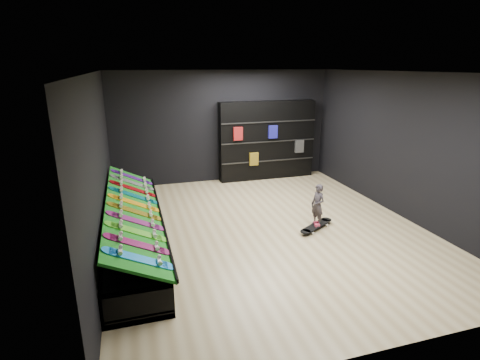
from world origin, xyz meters
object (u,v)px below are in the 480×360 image
object	(u,v)px
floor_skateboard	(316,227)
child	(317,213)
display_rack	(133,233)
back_shelving	(267,140)

from	to	relation	value
floor_skateboard	child	size ratio (longest dim) A/B	1.94
display_rack	floor_skateboard	xyz separation A→B (m)	(3.48, -0.30, -0.20)
floor_skateboard	child	xyz separation A→B (m)	(0.00, 0.00, 0.29)
back_shelving	floor_skateboard	world-z (taller)	back_shelving
display_rack	back_shelving	world-z (taller)	back_shelving
back_shelving	display_rack	bearing A→B (deg)	-138.64
display_rack	back_shelving	distance (m)	5.09
display_rack	floor_skateboard	world-z (taller)	display_rack
display_rack	back_shelving	size ratio (longest dim) A/B	1.65
display_rack	child	distance (m)	3.50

